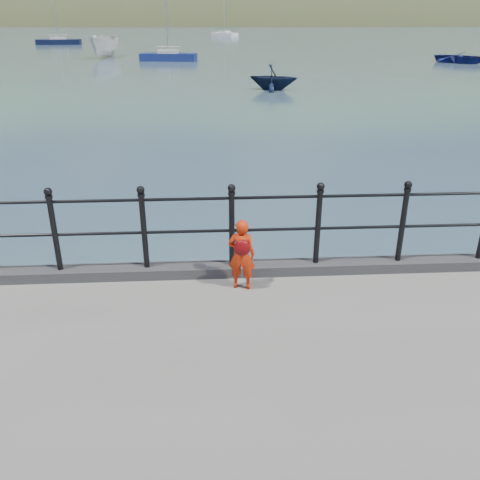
{
  "coord_description": "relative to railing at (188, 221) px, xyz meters",
  "views": [
    {
      "loc": [
        0.33,
        -6.57,
        4.45
      ],
      "look_at": [
        0.71,
        -0.2,
        1.55
      ],
      "focal_mm": 38.0,
      "sensor_mm": 36.0,
      "label": 1
    }
  ],
  "objects": [
    {
      "name": "ground",
      "position": [
        -0.0,
        0.15,
        -1.82
      ],
      "size": [
        600.0,
        600.0,
        0.0
      ],
      "primitive_type": "plane",
      "color": "#2D4251",
      "rests_on": "ground"
    },
    {
      "name": "sailboat_deep",
      "position": [
        3.52,
        94.38,
        -1.48
      ],
      "size": [
        4.97,
        5.5,
        8.52
      ],
      "rotation": [
        0.0,
        0.0,
        -0.88
      ],
      "color": "white",
      "rests_on": "ground"
    },
    {
      "name": "launch_white",
      "position": [
        -10.14,
        49.38,
        -0.7
      ],
      "size": [
        3.21,
        6.12,
        2.25
      ],
      "primitive_type": "imported",
      "rotation": [
        0.0,
        0.0,
        -0.18
      ],
      "color": "silver",
      "rests_on": "ground"
    },
    {
      "name": "launch_navy",
      "position": [
        4.26,
        25.41,
        -1.07
      ],
      "size": [
        3.54,
        3.3,
        1.51
      ],
      "primitive_type": "imported",
      "rotation": [
        0.0,
        0.0,
        1.23
      ],
      "color": "black",
      "rests_on": "ground"
    },
    {
      "name": "far_shore",
      "position": [
        38.34,
        239.56,
        -24.39
      ],
      "size": [
        830.0,
        200.0,
        156.0
      ],
      "color": "#333A21",
      "rests_on": "ground"
    },
    {
      "name": "kerb",
      "position": [
        -0.0,
        -0.0,
        -0.75
      ],
      "size": [
        60.0,
        0.3,
        0.15
      ],
      "primitive_type": "cube",
      "color": "#28282B",
      "rests_on": "quay"
    },
    {
      "name": "child",
      "position": [
        0.71,
        -0.41,
        -0.32
      ],
      "size": [
        0.4,
        0.34,
        0.99
      ],
      "rotation": [
        0.0,
        0.0,
        2.94
      ],
      "color": "red",
      "rests_on": "quay"
    },
    {
      "name": "railing",
      "position": [
        0.0,
        0.0,
        0.0
      ],
      "size": [
        18.11,
        0.11,
        1.2
      ],
      "color": "black",
      "rests_on": "kerb"
    },
    {
      "name": "sailboat_left",
      "position": [
        -20.66,
        71.83,
        -1.49
      ],
      "size": [
        6.06,
        2.01,
        8.55
      ],
      "rotation": [
        0.0,
        0.0,
        0.02
      ],
      "color": "black",
      "rests_on": "ground"
    },
    {
      "name": "sailboat_port",
      "position": [
        -3.43,
        45.37,
        -1.48
      ],
      "size": [
        5.5,
        2.46,
        7.81
      ],
      "rotation": [
        0.0,
        0.0,
        -0.15
      ],
      "color": "navy",
      "rests_on": "ground"
    },
    {
      "name": "launch_blue",
      "position": [
        23.67,
        41.68,
        -1.34
      ],
      "size": [
        5.73,
        5.71,
        0.98
      ],
      "primitive_type": "imported",
      "rotation": [
        0.0,
        0.0,
        0.79
      ],
      "color": "#131954",
      "rests_on": "ground"
    }
  ]
}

